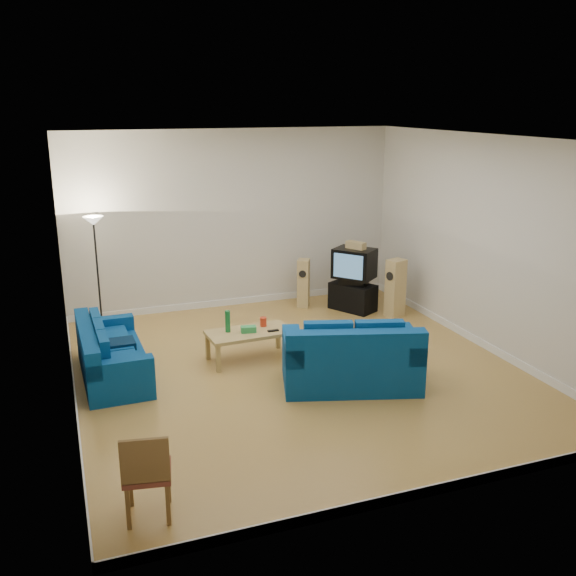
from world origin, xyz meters
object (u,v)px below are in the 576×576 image
object	(u,v)px
television	(354,263)
tv_stand	(353,297)
sofa_three_seat	(109,358)
sofa_loveseat	(351,362)
coffee_table	(249,335)

from	to	relation	value
television	tv_stand	bearing A→B (deg)	-93.26
sofa_three_seat	tv_stand	bearing A→B (deg)	107.70
sofa_three_seat	sofa_loveseat	size ratio (longest dim) A/B	0.97
coffee_table	tv_stand	distance (m)	2.91
sofa_three_seat	sofa_loveseat	bearing A→B (deg)	63.36
sofa_loveseat	coffee_table	world-z (taller)	sofa_loveseat
television	coffee_table	bearing A→B (deg)	-96.44
sofa_three_seat	television	xyz separation A→B (m)	(4.43, 1.53, 0.59)
sofa_three_seat	tv_stand	distance (m)	4.67
sofa_loveseat	tv_stand	size ratio (longest dim) A/B	2.49
sofa_loveseat	coffee_table	distance (m)	1.67
sofa_loveseat	television	distance (m)	3.32
coffee_table	sofa_loveseat	bearing A→B (deg)	-53.13
sofa_loveseat	television	bearing A→B (deg)	80.76
coffee_table	television	bearing A→B (deg)	33.26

